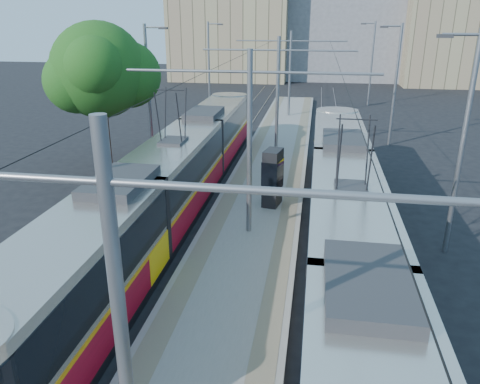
# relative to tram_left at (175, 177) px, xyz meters

# --- Properties ---
(ground) EXTENTS (160.00, 160.00, 0.00)m
(ground) POSITION_rel_tram_left_xyz_m (3.60, -10.00, -1.71)
(ground) COLOR black
(ground) RESTS_ON ground
(platform) EXTENTS (4.00, 50.00, 0.30)m
(platform) POSITION_rel_tram_left_xyz_m (3.60, 7.00, -1.56)
(platform) COLOR gray
(platform) RESTS_ON ground
(tactile_strip_left) EXTENTS (0.70, 50.00, 0.01)m
(tactile_strip_left) POSITION_rel_tram_left_xyz_m (2.15, 7.00, -1.40)
(tactile_strip_left) COLOR gray
(tactile_strip_left) RESTS_ON platform
(tactile_strip_right) EXTENTS (0.70, 50.00, 0.01)m
(tactile_strip_right) POSITION_rel_tram_left_xyz_m (5.05, 7.00, -1.40)
(tactile_strip_right) COLOR gray
(tactile_strip_right) RESTS_ON platform
(rails) EXTENTS (8.71, 70.00, 0.03)m
(rails) POSITION_rel_tram_left_xyz_m (3.60, 7.00, -1.69)
(rails) COLOR gray
(rails) RESTS_ON ground
(tram_left) EXTENTS (2.43, 28.57, 5.50)m
(tram_left) POSITION_rel_tram_left_xyz_m (0.00, 0.00, 0.00)
(tram_left) COLOR black
(tram_left) RESTS_ON ground
(tram_right) EXTENTS (2.43, 28.89, 5.50)m
(tram_right) POSITION_rel_tram_left_xyz_m (7.20, -4.85, 0.15)
(tram_right) COLOR black
(tram_right) RESTS_ON ground
(catenary) EXTENTS (9.20, 70.00, 7.00)m
(catenary) POSITION_rel_tram_left_xyz_m (3.60, 4.15, 2.81)
(catenary) COLOR slate
(catenary) RESTS_ON platform
(street_lamps) EXTENTS (15.18, 38.22, 8.00)m
(street_lamps) POSITION_rel_tram_left_xyz_m (3.60, 11.00, 2.47)
(street_lamps) COLOR slate
(street_lamps) RESTS_ON ground
(shelter) EXTENTS (0.92, 1.28, 2.57)m
(shelter) POSITION_rel_tram_left_xyz_m (4.24, 0.94, -0.06)
(shelter) COLOR black
(shelter) RESTS_ON platform
(tree) EXTENTS (5.66, 5.23, 8.22)m
(tree) POSITION_rel_tram_left_xyz_m (-5.36, 5.70, 3.85)
(tree) COLOR #382314
(tree) RESTS_ON ground
(building_left) EXTENTS (16.32, 12.24, 13.67)m
(building_left) POSITION_rel_tram_left_xyz_m (-6.40, 50.00, 5.14)
(building_left) COLOR tan
(building_left) RESTS_ON ground
(building_centre) EXTENTS (18.36, 14.28, 16.00)m
(building_centre) POSITION_rel_tram_left_xyz_m (9.60, 54.00, 6.30)
(building_centre) COLOR gray
(building_centre) RESTS_ON ground
(building_right) EXTENTS (14.28, 10.20, 11.65)m
(building_right) POSITION_rel_tram_left_xyz_m (23.60, 48.00, 4.12)
(building_right) COLOR tan
(building_right) RESTS_ON ground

